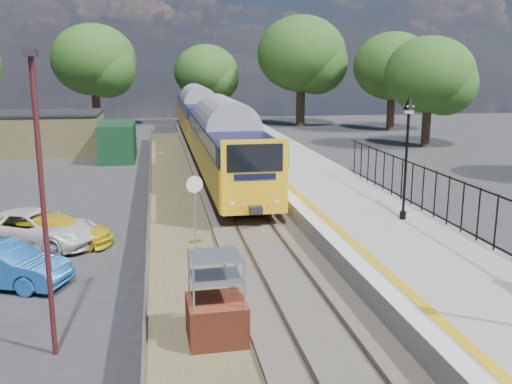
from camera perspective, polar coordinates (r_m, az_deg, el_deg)
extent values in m
plane|color=#2D2D30|center=(15.52, 5.18, -12.58)|extent=(120.00, 120.00, 0.00)
cube|color=#473F38|center=(24.71, -0.83, -2.65)|extent=(3.40, 80.00, 0.20)
cube|color=#4C472D|center=(22.54, -7.33, -4.45)|extent=(2.60, 70.00, 0.06)
cube|color=brown|center=(24.58, -2.49, -2.45)|extent=(0.07, 80.00, 0.14)
cube|color=brown|center=(24.80, 0.82, -2.30)|extent=(0.07, 80.00, 0.14)
cube|color=gray|center=(23.77, 10.01, -2.58)|extent=(5.00, 70.00, 0.90)
cube|color=silver|center=(23.00, 4.77, -1.77)|extent=(0.50, 70.00, 0.01)
cube|color=#ECB014|center=(23.13, 5.96, -1.71)|extent=(0.30, 70.00, 0.01)
cylinder|color=black|center=(22.24, 14.47, -2.25)|extent=(0.24, 0.24, 0.30)
cylinder|color=black|center=(21.86, 14.74, 2.45)|extent=(0.10, 0.10, 3.70)
cube|color=black|center=(21.61, 15.03, 7.54)|extent=(0.08, 0.08, 0.30)
cube|color=beige|center=(21.60, 15.05, 7.99)|extent=(0.26, 0.26, 0.30)
cone|color=black|center=(21.59, 15.09, 8.60)|extent=(0.44, 0.44, 0.50)
cube|color=black|center=(19.48, 22.30, -0.04)|extent=(0.05, 26.00, 0.05)
cube|color=tan|center=(46.56, -20.16, 5.53)|extent=(8.00, 6.00, 3.00)
cube|color=black|center=(46.42, -20.30, 7.43)|extent=(8.20, 6.20, 0.15)
cube|color=#13351F|center=(41.97, -13.64, 4.98)|extent=(2.40, 6.00, 2.60)
cylinder|color=#332319|center=(64.02, -15.65, 7.93)|extent=(0.88, 0.88, 3.85)
ellipsoid|color=#214517|center=(63.85, -15.93, 12.61)|extent=(8.80, 8.80, 7.48)
cylinder|color=#332319|center=(65.99, -4.94, 8.17)|extent=(0.72, 0.72, 3.15)
ellipsoid|color=#214517|center=(65.80, -5.01, 11.88)|extent=(7.20, 7.20, 6.12)
cylinder|color=#332319|center=(63.69, 4.47, 8.49)|extent=(0.96, 0.96, 4.20)
ellipsoid|color=#214517|center=(63.54, 4.56, 13.62)|extent=(9.60, 9.60, 8.16)
cylinder|color=#332319|center=(60.61, 13.31, 7.66)|extent=(0.80, 0.80, 3.50)
ellipsoid|color=#214517|center=(60.42, 13.54, 12.15)|extent=(8.00, 8.00, 6.80)
cylinder|color=#332319|center=(48.94, 16.63, 6.17)|extent=(0.72, 0.72, 3.15)
ellipsoid|color=#214517|center=(48.69, 16.95, 11.17)|extent=(7.20, 7.20, 6.12)
cube|color=#ECB014|center=(32.50, -3.18, 3.89)|extent=(2.80, 20.00, 1.90)
cube|color=black|center=(32.33, -3.21, 6.17)|extent=(2.82, 20.00, 0.90)
cube|color=black|center=(32.33, -3.21, 6.17)|extent=(2.82, 18.00, 0.70)
cube|color=black|center=(32.70, -3.15, 1.84)|extent=(2.00, 18.00, 0.45)
cube|color=#ECB014|center=(52.87, -5.85, 7.19)|extent=(2.80, 20.00, 1.90)
cube|color=black|center=(52.77, -5.89, 8.60)|extent=(2.82, 20.00, 0.90)
cube|color=black|center=(52.77, -5.89, 8.60)|extent=(2.82, 18.00, 0.70)
cube|color=black|center=(53.00, -5.83, 5.92)|extent=(2.00, 18.00, 0.45)
cube|color=black|center=(22.31, -0.10, 3.43)|extent=(2.24, 0.04, 1.10)
cube|color=brown|center=(14.17, -3.97, -12.73)|extent=(1.43, 1.43, 1.07)
cylinder|color=#999EA3|center=(19.83, -6.10, -2.92)|extent=(0.06, 0.06, 2.63)
cylinder|color=silver|center=(19.48, -6.18, 0.77)|extent=(0.58, 0.16, 0.59)
cylinder|color=#49181B|center=(13.41, -20.44, -2.00)|extent=(0.12, 0.12, 6.79)
cube|color=black|center=(13.03, -21.62, 12.83)|extent=(0.25, 0.50, 0.15)
imported|color=#1B53A2|center=(19.03, -24.05, -6.68)|extent=(4.29, 2.83, 1.34)
imported|color=yellow|center=(22.37, -19.19, -3.71)|extent=(4.27, 2.43, 1.17)
imported|color=silver|center=(22.63, -21.11, -3.43)|extent=(5.38, 4.18, 1.36)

